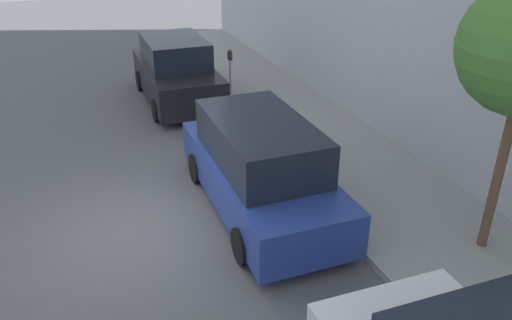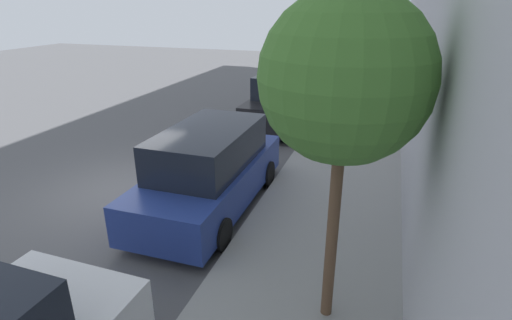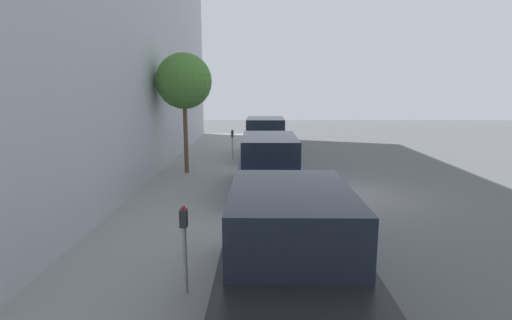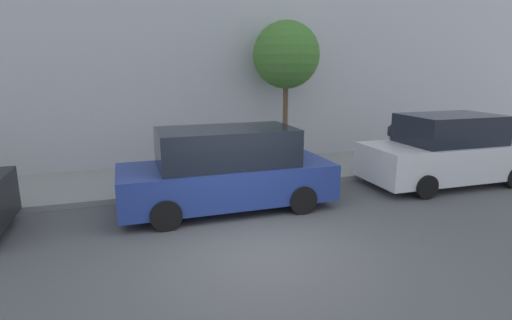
# 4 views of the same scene
# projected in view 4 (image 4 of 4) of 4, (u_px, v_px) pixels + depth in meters

# --- Properties ---
(ground_plane) EXTENTS (60.00, 60.00, 0.00)m
(ground_plane) POSITION_uv_depth(u_px,v_px,m) (260.00, 251.00, 7.21)
(ground_plane) COLOR #515154
(sidewalk) EXTENTS (3.14, 32.00, 0.15)m
(sidewalk) POSITION_uv_depth(u_px,v_px,m) (204.00, 177.00, 11.88)
(sidewalk) COLOR gray
(sidewalk) RESTS_ON ground_plane
(building_facade) EXTENTS (2.00, 32.00, 10.71)m
(building_facade) POSITION_uv_depth(u_px,v_px,m) (184.00, 1.00, 13.06)
(building_facade) COLOR #B7B7BC
(building_facade) RESTS_ON ground_plane
(parked_suv_nearest) EXTENTS (2.08, 4.83, 1.98)m
(parked_suv_nearest) POSITION_uv_depth(u_px,v_px,m) (447.00, 152.00, 11.24)
(parked_suv_nearest) COLOR silver
(parked_suv_nearest) RESTS_ON ground_plane
(parked_minivan_second) EXTENTS (2.02, 4.91, 1.90)m
(parked_minivan_second) POSITION_uv_depth(u_px,v_px,m) (227.00, 170.00, 9.26)
(parked_minivan_second) COLOR navy
(parked_minivan_second) RESTS_ON ground_plane
(parking_meter_near) EXTENTS (0.11, 0.15, 1.37)m
(parking_meter_near) POSITION_uv_depth(u_px,v_px,m) (390.00, 142.00, 12.38)
(parking_meter_near) COLOR #ADADB2
(parking_meter_near) RESTS_ON sidewalk
(street_tree) EXTENTS (2.08, 2.08, 4.52)m
(street_tree) POSITION_uv_depth(u_px,v_px,m) (286.00, 55.00, 12.38)
(street_tree) COLOR brown
(street_tree) RESTS_ON sidewalk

